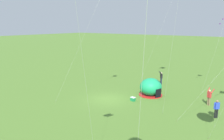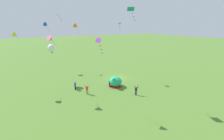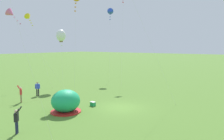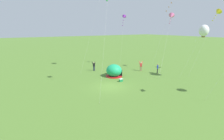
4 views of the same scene
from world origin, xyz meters
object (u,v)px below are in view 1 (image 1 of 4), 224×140
at_px(cooler_box, 133,99).
at_px(person_with_toddler, 209,96).
at_px(popup_tent, 151,87).
at_px(person_center_field, 161,77).
at_px(person_watching_sky, 217,108).

distance_m(cooler_box, person_with_toddler, 8.07).
relative_size(cooler_box, person_with_toddler, 0.31).
bearing_deg(person_with_toddler, popup_tent, -85.16).
bearing_deg(person_center_field, popup_tent, 10.86).
height_order(person_watching_sky, person_with_toddler, person_with_toddler).
relative_size(popup_tent, person_watching_sky, 1.63).
distance_m(popup_tent, person_with_toddler, 6.53).
height_order(popup_tent, person_with_toddler, popup_tent).
distance_m(person_watching_sky, person_center_field, 11.89).
distance_m(popup_tent, person_watching_sky, 8.19).
bearing_deg(cooler_box, person_center_field, -177.60).
bearing_deg(person_watching_sky, cooler_box, -86.31).
xyz_separation_m(cooler_box, person_with_toddler, (-3.57, 7.19, 0.78)).
distance_m(popup_tent, cooler_box, 3.19).
distance_m(cooler_box, person_watching_sky, 8.55).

